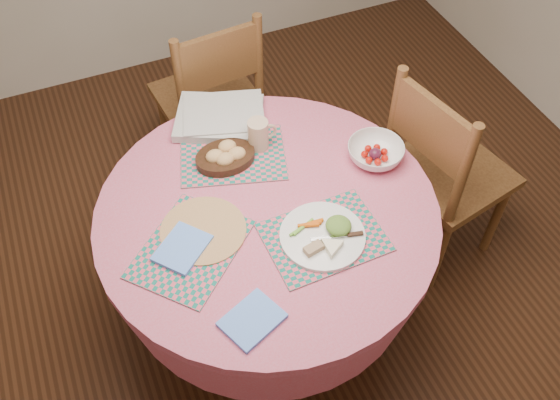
{
  "coord_description": "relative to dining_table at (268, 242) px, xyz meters",
  "views": [
    {
      "loc": [
        -0.51,
        -1.32,
        2.47
      ],
      "look_at": [
        0.05,
        0.0,
        0.78
      ],
      "focal_mm": 40.0,
      "sensor_mm": 36.0,
      "label": 1
    }
  ],
  "objects": [
    {
      "name": "placemat_left",
      "position": [
        -0.31,
        -0.06,
        0.2
      ],
      "size": [
        0.5,
        0.49,
        0.01
      ],
      "primitive_type": "cube",
      "rotation": [
        0.0,
        0.0,
        0.73
      ],
      "color": "#136E60",
      "rests_on": "dining_table"
    },
    {
      "name": "fruit_bowl",
      "position": [
        0.47,
        0.07,
        0.23
      ],
      "size": [
        0.27,
        0.27,
        0.07
      ],
      "rotation": [
        0.0,
        0.0,
        -0.32
      ],
      "color": "white",
      "rests_on": "dining_table"
    },
    {
      "name": "placemat_front",
      "position": [
        0.13,
        -0.19,
        0.2
      ],
      "size": [
        0.41,
        0.31,
        0.01
      ],
      "primitive_type": "cube",
      "rotation": [
        0.0,
        0.0,
        0.02
      ],
      "color": "#136E60",
      "rests_on": "dining_table"
    },
    {
      "name": "bread_bowl",
      "position": [
        -0.06,
        0.28,
        0.23
      ],
      "size": [
        0.23,
        0.23,
        0.08
      ],
      "color": "black",
      "rests_on": "placemat_back"
    },
    {
      "name": "newspaper_stack",
      "position": [
        -0.0,
        0.5,
        0.22
      ],
      "size": [
        0.42,
        0.39,
        0.04
      ],
      "rotation": [
        0.0,
        0.0,
        -0.46
      ],
      "color": "silver",
      "rests_on": "dining_table"
    },
    {
      "name": "chair_back",
      "position": [
        0.09,
        0.93,
        -0.04
      ],
      "size": [
        0.5,
        0.48,
        0.99
      ],
      "rotation": [
        0.0,
        0.0,
        3.24
      ],
      "color": "brown",
      "rests_on": "ground"
    },
    {
      "name": "placemat_back",
      "position": [
        -0.02,
        0.3,
        0.2
      ],
      "size": [
        0.47,
        0.4,
        0.01
      ],
      "primitive_type": "cube",
      "rotation": [
        0.0,
        0.0,
        -0.29
      ],
      "color": "#136E60",
      "rests_on": "dining_table"
    },
    {
      "name": "napkin_far",
      "position": [
        -0.33,
        -0.05,
        0.21
      ],
      "size": [
        0.23,
        0.22,
        0.01
      ],
      "primitive_type": "cube",
      "rotation": [
        0.0,
        0.0,
        0.69
      ],
      "color": "#6194FA",
      "rests_on": "placemat_left"
    },
    {
      "name": "wicker_trivet",
      "position": [
        -0.24,
        -0.0,
        0.2
      ],
      "size": [
        0.3,
        0.3,
        0.01
      ],
      "primitive_type": "cylinder",
      "color": "#AE7F4B",
      "rests_on": "dining_table"
    },
    {
      "name": "latte_mug",
      "position": [
        0.09,
        0.3,
        0.26
      ],
      "size": [
        0.12,
        0.08,
        0.12
      ],
      "color": "#CDAD8D",
      "rests_on": "placemat_back"
    },
    {
      "name": "dinner_plate",
      "position": [
        0.13,
        -0.2,
        0.22
      ],
      "size": [
        0.3,
        0.3,
        0.05
      ],
      "rotation": [
        0.0,
        0.0,
        0.2
      ],
      "color": "white",
      "rests_on": "placemat_front"
    },
    {
      "name": "napkin_near",
      "position": [
        -0.21,
        -0.4,
        0.2
      ],
      "size": [
        0.22,
        0.2,
        0.01
      ],
      "primitive_type": "cube",
      "rotation": [
        0.0,
        0.0,
        0.39
      ],
      "color": "#6194FA",
      "rests_on": "dining_table"
    },
    {
      "name": "ground",
      "position": [
        0.0,
        0.0,
        -0.56
      ],
      "size": [
        4.0,
        4.0,
        0.0
      ],
      "primitive_type": "plane",
      "color": "#331C0F",
      "rests_on": "ground"
    },
    {
      "name": "chair_right",
      "position": [
        0.83,
        0.08,
        -0.03
      ],
      "size": [
        0.53,
        0.55,
        1.01
      ],
      "rotation": [
        0.0,
        0.0,
        1.78
      ],
      "color": "brown",
      "rests_on": "ground"
    },
    {
      "name": "dining_table",
      "position": [
        0.0,
        0.0,
        0.0
      ],
      "size": [
        1.24,
        1.24,
        0.75
      ],
      "color": "#CB5E7F",
      "rests_on": "ground"
    }
  ]
}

